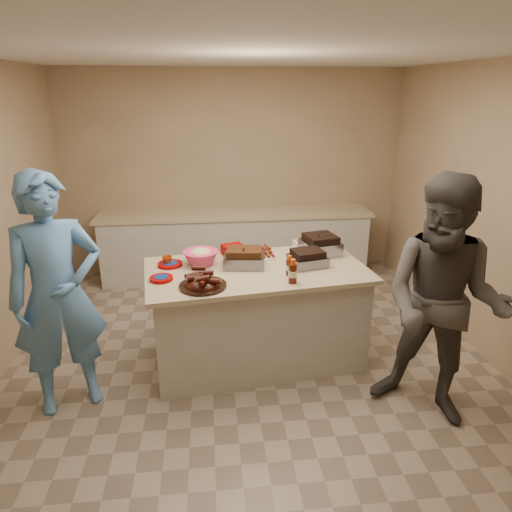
{
  "coord_description": "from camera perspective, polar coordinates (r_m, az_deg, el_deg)",
  "views": [
    {
      "loc": [
        -0.33,
        -3.65,
        2.45
      ],
      "look_at": [
        0.07,
        0.17,
        1.03
      ],
      "focal_mm": 32.0,
      "sensor_mm": 36.0,
      "label": 1
    }
  ],
  "objects": [
    {
      "name": "island",
      "position": [
        4.51,
        0.07,
        -12.56
      ],
      "size": [
        2.07,
        1.27,
        0.93
      ],
      "primitive_type": null,
      "rotation": [
        0.0,
        0.0,
        0.13
      ],
      "color": "beige",
      "rests_on": "ground"
    },
    {
      "name": "roasting_pan",
      "position": [
        4.48,
        7.98,
        0.27
      ],
      "size": [
        0.39,
        0.39,
        0.13
      ],
      "primitive_type": "cube",
      "rotation": [
        0.0,
        0.0,
        0.23
      ],
      "color": "gray",
      "rests_on": "island"
    },
    {
      "name": "sausage_plate",
      "position": [
        4.37,
        0.44,
        -0.06
      ],
      "size": [
        0.38,
        0.38,
        0.05
      ],
      "primitive_type": "cylinder",
      "rotation": [
        0.0,
        0.0,
        0.28
      ],
      "color": "silver",
      "rests_on": "island"
    },
    {
      "name": "bbq_bottle_b",
      "position": [
        3.95,
        4.18,
        -2.37
      ],
      "size": [
        0.07,
        0.07,
        0.18
      ],
      "primitive_type": "cylinder",
      "rotation": [
        0.0,
        0.0,
        0.13
      ],
      "color": "#411508",
      "rests_on": "island"
    },
    {
      "name": "brisket_tray",
      "position": [
        4.17,
        6.43,
        -1.21
      ],
      "size": [
        0.36,
        0.32,
        0.09
      ],
      "primitive_type": "cube",
      "rotation": [
        0.0,
        0.0,
        0.23
      ],
      "color": "black",
      "rests_on": "island"
    },
    {
      "name": "sauce_bowl",
      "position": [
        4.2,
        -0.44,
        -0.91
      ],
      "size": [
        0.14,
        0.06,
        0.13
      ],
      "primitive_type": "imported",
      "rotation": [
        0.0,
        0.0,
        0.13
      ],
      "color": "silver",
      "rests_on": "island"
    },
    {
      "name": "mustard_bottle",
      "position": [
        4.15,
        -3.59,
        -1.21
      ],
      "size": [
        0.05,
        0.05,
        0.12
      ],
      "primitive_type": "cylinder",
      "rotation": [
        0.0,
        0.0,
        0.13
      ],
      "color": "yellow",
      "rests_on": "island"
    },
    {
      "name": "guest_blue",
      "position": [
        4.26,
        -21.68,
        -16.43
      ],
      "size": [
        1.4,
        2.04,
        0.46
      ],
      "primitive_type": "imported",
      "rotation": [
        0.0,
        0.0,
        0.41
      ],
      "color": "#558EC8",
      "rests_on": "ground"
    },
    {
      "name": "room",
      "position": [
        4.41,
        -0.64,
        -13.43
      ],
      "size": [
        4.5,
        5.0,
        2.7
      ],
      "primitive_type": null,
      "color": "tan",
      "rests_on": "ground"
    },
    {
      "name": "guest_gray",
      "position": [
        4.11,
        20.49,
        -17.73
      ],
      "size": [
        1.93,
        2.07,
        0.72
      ],
      "primitive_type": "imported",
      "rotation": [
        0.0,
        0.0,
        -0.68
      ],
      "color": "#504C48",
      "rests_on": "ground"
    },
    {
      "name": "back_counter",
      "position": [
        6.19,
        -2.56,
        1.45
      ],
      "size": [
        3.6,
        0.64,
        0.9
      ],
      "primitive_type": null,
      "color": "beige",
      "rests_on": "ground"
    },
    {
      "name": "mac_cheese_dish",
      "position": [
        4.64,
        7.04,
        1.02
      ],
      "size": [
        0.38,
        0.31,
        0.09
      ],
      "primitive_type": "cube",
      "rotation": [
        0.0,
        0.0,
        0.21
      ],
      "color": "orange",
      "rests_on": "island"
    },
    {
      "name": "basket_stack",
      "position": [
        4.43,
        -2.93,
        0.21
      ],
      "size": [
        0.23,
        0.21,
        0.1
      ],
      "primitive_type": "cube",
      "rotation": [
        0.0,
        0.0,
        0.35
      ],
      "color": "#8F0100",
      "rests_on": "island"
    },
    {
      "name": "plate_stack_large",
      "position": [
        4.22,
        -10.68,
        -1.2
      ],
      "size": [
        0.25,
        0.25,
        0.03
      ],
      "primitive_type": "cylinder",
      "rotation": [
        0.0,
        0.0,
        0.13
      ],
      "color": "#8F0100",
      "rests_on": "island"
    },
    {
      "name": "coleslaw_bowl",
      "position": [
        4.2,
        -6.87,
        -1.05
      ],
      "size": [
        0.36,
        0.36,
        0.22
      ],
      "primitive_type": null,
      "rotation": [
        0.0,
        0.0,
        0.13
      ],
      "color": "#E1346C",
      "rests_on": "island"
    },
    {
      "name": "bbq_bottle_a",
      "position": [
        3.8,
        4.58,
        -3.35
      ],
      "size": [
        0.08,
        0.08,
        0.21
      ],
      "primitive_type": "cylinder",
      "rotation": [
        0.0,
        0.0,
        0.13
      ],
      "color": "#411508",
      "rests_on": "island"
    },
    {
      "name": "plastic_cup",
      "position": [
        4.23,
        -11.0,
        -1.14
      ],
      "size": [
        0.1,
        0.1,
        0.09
      ],
      "primitive_type": "imported",
      "rotation": [
        0.0,
        0.0,
        0.13
      ],
      "color": "#A43708",
      "rests_on": "island"
    },
    {
      "name": "rib_platter",
      "position": [
        3.74,
        -6.65,
        -3.84
      ],
      "size": [
        0.41,
        0.41,
        0.16
      ],
      "primitive_type": null,
      "rotation": [
        0.0,
        0.0,
        0.07
      ],
      "color": "#421308",
      "rests_on": "island"
    },
    {
      "name": "pulled_pork_tray",
      "position": [
        4.13,
        -1.49,
        -1.28
      ],
      "size": [
        0.39,
        0.31,
        0.11
      ],
      "primitive_type": "cube",
      "rotation": [
        0.0,
        0.0,
        -0.12
      ],
      "color": "#47230F",
      "rests_on": "island"
    },
    {
      "name": "plate_stack_small",
      "position": [
        3.92,
        -11.73,
        -2.95
      ],
      "size": [
        0.22,
        0.22,
        0.03
      ],
      "primitive_type": "cylinder",
      "rotation": [
        0.0,
        0.0,
        0.13
      ],
      "color": "#8F0100",
      "rests_on": "island"
    }
  ]
}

